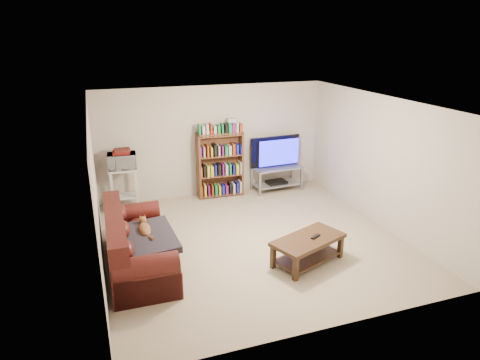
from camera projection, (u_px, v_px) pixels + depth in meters
name	position (u px, v px, depth m)	size (l,w,h in m)	color
floor	(253.00, 240.00, 7.50)	(5.00, 5.00, 0.00)	#C2AF90
ceiling	(254.00, 103.00, 6.70)	(5.00, 5.00, 0.00)	white
wall_back	(213.00, 141.00, 9.33)	(5.00, 5.00, 0.00)	beige
wall_front	(331.00, 242.00, 4.87)	(5.00, 5.00, 0.00)	beige
wall_left	(96.00, 193.00, 6.33)	(5.00, 5.00, 0.00)	beige
wall_right	(380.00, 161.00, 7.87)	(5.00, 5.00, 0.00)	beige
sofa	(134.00, 249.00, 6.54)	(0.95, 2.15, 0.91)	#481512
blanket	(146.00, 238.00, 6.39)	(0.82, 1.07, 0.10)	#2B2631
cat	(145.00, 229.00, 6.55)	(0.23, 0.58, 0.17)	brown
coffee_table	(308.00, 245.00, 6.69)	(1.31, 0.97, 0.43)	#3A2514
remote	(316.00, 237.00, 6.67)	(0.19, 0.05, 0.02)	black
tv_stand	(277.00, 175.00, 9.74)	(1.14, 0.56, 0.55)	#999EA3
television	(277.00, 152.00, 9.57)	(1.19, 0.16, 0.69)	black
dvd_player	(276.00, 182.00, 9.81)	(0.44, 0.31, 0.06)	black
bookshelf	(220.00, 164.00, 9.29)	(1.00, 0.34, 1.43)	brown
shelf_clutter	(224.00, 127.00, 9.07)	(0.73, 0.23, 0.28)	silver
microwave_stand	(124.00, 184.00, 8.59)	(0.58, 0.43, 0.89)	silver
microwave	(122.00, 161.00, 8.43)	(0.55, 0.37, 0.30)	silver
game_boxes	(121.00, 152.00, 8.37)	(0.32, 0.28, 0.05)	maroon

